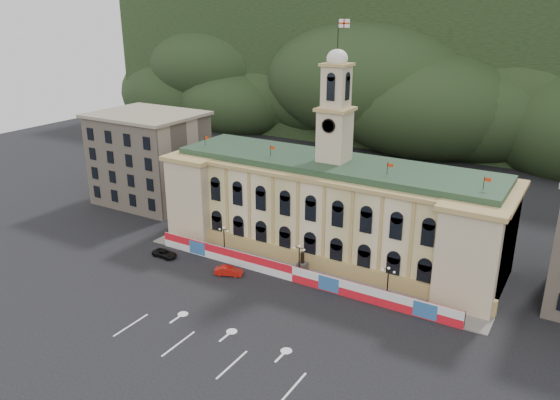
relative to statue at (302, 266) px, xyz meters
The scene contains 13 objects.
ground 18.04m from the statue, 90.00° to the right, with size 260.00×260.00×0.00m, color black.
lane_markings 23.03m from the statue, 90.00° to the right, with size 26.00×10.00×0.02m, color white, non-canonical shape.
hill_ridge 105.59m from the statue, 89.98° to the left, with size 230.00×80.00×64.00m.
city_hall 11.71m from the statue, 90.00° to the left, with size 56.20×17.60×37.10m.
side_building_left 45.63m from the statue, 163.26° to the left, with size 21.00×17.00×18.60m.
hoarding_fence 2.93m from the statue, 88.90° to the right, with size 50.00×0.44×2.50m.
pavement 1.13m from the statue, 90.00° to the right, with size 56.00×5.50×0.16m, color slate.
statue is the anchor object (origin of this frame).
lamp_left 14.16m from the statue, behind, with size 1.96×0.44×5.15m.
lamp_center 2.14m from the statue, 90.00° to the right, with size 1.96×0.44×5.15m.
lamp_right 14.16m from the statue, ahead, with size 1.96×0.44×5.15m.
red_sedan 11.26m from the statue, 146.03° to the right, with size 4.53×2.99×1.41m, color #AE140C.
black_suv 23.02m from the statue, 163.65° to the right, with size 4.38×2.07×1.21m, color black.
Camera 1 is at (35.73, -48.21, 38.84)m, focal length 35.00 mm.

